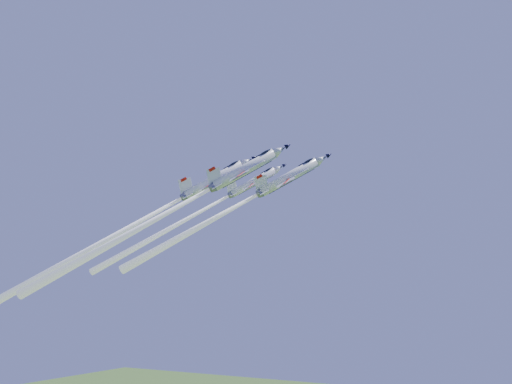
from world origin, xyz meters
The scene contains 4 objects.
jet_lead centered at (-5.50, -0.46, 80.90)m, with size 33.57×20.81×31.37m.
jet_left centered at (-16.50, 1.69, 80.57)m, with size 32.19×20.31×31.13m.
jet_right centered at (-12.26, -14.70, 78.18)m, with size 38.80×24.48×37.52m.
jet_slot centered at (-25.29, -12.58, 75.53)m, with size 44.33×28.34×44.74m.
Camera 1 is at (55.06, -98.58, 63.85)m, focal length 40.00 mm.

